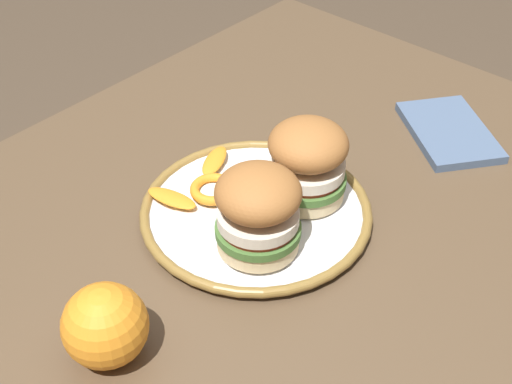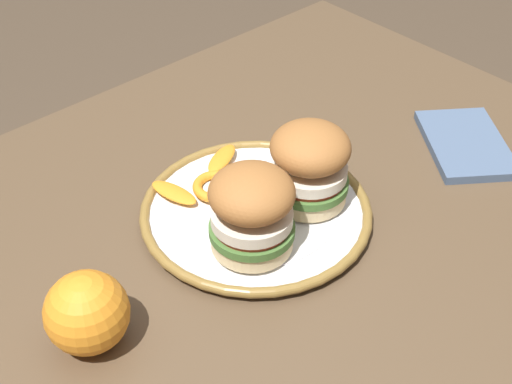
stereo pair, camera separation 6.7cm
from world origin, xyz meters
TOP-DOWN VIEW (x-y plane):
  - dining_table at (0.00, 0.00)m, footprint 1.11×0.82m
  - dinner_plate at (0.06, 0.04)m, footprint 0.28×0.28m
  - sandwich_half_left at (0.12, 0.02)m, footprint 0.10×0.10m
  - sandwich_half_right at (0.01, 0.00)m, footprint 0.12×0.12m
  - orange_peel_curled at (0.04, 0.10)m, footprint 0.08×0.08m
  - orange_peel_strip_long at (0.09, 0.14)m, footprint 0.07×0.05m
  - orange_peel_strip_short at (-0.00, 0.13)m, footprint 0.04×0.07m
  - whole_orange at (-0.19, 0.02)m, footprint 0.08×0.08m
  - folded_napkin at (0.36, -0.04)m, footprint 0.17×0.18m

SIDE VIEW (x-z plane):
  - dining_table at x=0.00m, z-range 0.26..1.02m
  - folded_napkin at x=0.36m, z-range 0.76..0.77m
  - dinner_plate at x=0.06m, z-range 0.76..0.78m
  - orange_peel_strip_long at x=0.09m, z-range 0.78..0.79m
  - orange_peel_strip_short at x=0.00m, z-range 0.78..0.79m
  - orange_peel_curled at x=0.04m, z-range 0.78..0.79m
  - whole_orange at x=-0.19m, z-range 0.76..0.84m
  - sandwich_half_left at x=0.12m, z-range 0.78..0.88m
  - sandwich_half_right at x=0.01m, z-range 0.78..0.88m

